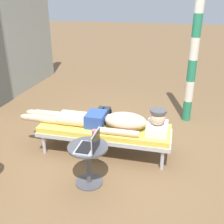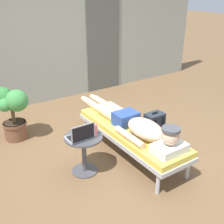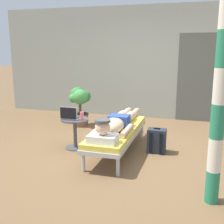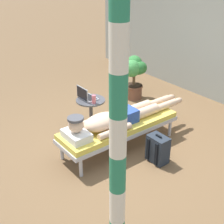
{
  "view_description": "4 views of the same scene",
  "coord_description": "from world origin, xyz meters",
  "px_view_note": "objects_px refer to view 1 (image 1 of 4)",
  "views": [
    {
      "loc": [
        -3.37,
        -1.01,
        2.15
      ],
      "look_at": [
        -0.11,
        -0.22,
        0.68
      ],
      "focal_mm": 43.13,
      "sensor_mm": 36.0,
      "label": 1
    },
    {
      "loc": [
        -2.18,
        -2.79,
        2.24
      ],
      "look_at": [
        -0.29,
        0.01,
        0.69
      ],
      "focal_mm": 44.53,
      "sensor_mm": 36.0,
      "label": 2
    },
    {
      "loc": [
        1.16,
        -4.37,
        1.7
      ],
      "look_at": [
        -0.19,
        0.11,
        0.64
      ],
      "focal_mm": 45.26,
      "sensor_mm": 36.0,
      "label": 3
    },
    {
      "loc": [
        3.14,
        -2.69,
        2.68
      ],
      "look_at": [
        -0.23,
        -0.08,
        0.51
      ],
      "focal_mm": 50.67,
      "sensor_mm": 36.0,
      "label": 4
    }
  ],
  "objects_px": {
    "side_table": "(88,158)",
    "lounge_chair": "(105,131)",
    "person_reclining": "(110,120)",
    "laptop": "(90,145)",
    "porch_post": "(194,49)",
    "drink_glass": "(94,135)",
    "backpack": "(103,121)"
  },
  "relations": [
    {
      "from": "laptop",
      "to": "drink_glass",
      "type": "xyz_separation_m",
      "value": [
        0.21,
        0.02,
        0.01
      ]
    },
    {
      "from": "person_reclining",
      "to": "porch_post",
      "type": "height_order",
      "value": "porch_post"
    },
    {
      "from": "drink_glass",
      "to": "laptop",
      "type": "bearing_deg",
      "value": -175.8
    },
    {
      "from": "porch_post",
      "to": "lounge_chair",
      "type": "bearing_deg",
      "value": 140.46
    },
    {
      "from": "person_reclining",
      "to": "porch_post",
      "type": "xyz_separation_m",
      "value": [
        1.44,
        -1.11,
        0.8
      ]
    },
    {
      "from": "lounge_chair",
      "to": "laptop",
      "type": "xyz_separation_m",
      "value": [
        -0.81,
        -0.05,
        0.24
      ]
    },
    {
      "from": "drink_glass",
      "to": "backpack",
      "type": "relative_size",
      "value": 0.33
    },
    {
      "from": "person_reclining",
      "to": "backpack",
      "type": "bearing_deg",
      "value": 23.69
    },
    {
      "from": "lounge_chair",
      "to": "laptop",
      "type": "relative_size",
      "value": 6.15
    },
    {
      "from": "lounge_chair",
      "to": "laptop",
      "type": "height_order",
      "value": "laptop"
    },
    {
      "from": "drink_glass",
      "to": "porch_post",
      "type": "bearing_deg",
      "value": -29.45
    },
    {
      "from": "person_reclining",
      "to": "side_table",
      "type": "distance_m",
      "value": 0.77
    },
    {
      "from": "lounge_chair",
      "to": "porch_post",
      "type": "bearing_deg",
      "value": -39.54
    },
    {
      "from": "drink_glass",
      "to": "backpack",
      "type": "height_order",
      "value": "drink_glass"
    },
    {
      "from": "laptop",
      "to": "porch_post",
      "type": "distance_m",
      "value": 2.62
    },
    {
      "from": "side_table",
      "to": "porch_post",
      "type": "xyz_separation_m",
      "value": [
        2.19,
        -1.19,
        0.96
      ]
    },
    {
      "from": "porch_post",
      "to": "drink_glass",
      "type": "bearing_deg",
      "value": 150.55
    },
    {
      "from": "person_reclining",
      "to": "laptop",
      "type": "bearing_deg",
      "value": 178.43
    },
    {
      "from": "person_reclining",
      "to": "side_table",
      "type": "xyz_separation_m",
      "value": [
        -0.75,
        0.07,
        -0.16
      ]
    },
    {
      "from": "person_reclining",
      "to": "side_table",
      "type": "bearing_deg",
      "value": 174.42
    },
    {
      "from": "laptop",
      "to": "porch_post",
      "type": "bearing_deg",
      "value": -26.79
    },
    {
      "from": "side_table",
      "to": "lounge_chair",
      "type": "bearing_deg",
      "value": -0.01
    },
    {
      "from": "side_table",
      "to": "backpack",
      "type": "height_order",
      "value": "side_table"
    },
    {
      "from": "lounge_chair",
      "to": "person_reclining",
      "type": "height_order",
      "value": "person_reclining"
    },
    {
      "from": "lounge_chair",
      "to": "drink_glass",
      "type": "xyz_separation_m",
      "value": [
        -0.6,
        -0.04,
        0.25
      ]
    },
    {
      "from": "person_reclining",
      "to": "drink_glass",
      "type": "relative_size",
      "value": 15.61
    },
    {
      "from": "laptop",
      "to": "lounge_chair",
      "type": "bearing_deg",
      "value": 3.61
    },
    {
      "from": "person_reclining",
      "to": "drink_glass",
      "type": "xyz_separation_m",
      "value": [
        -0.6,
        0.04,
        0.07
      ]
    },
    {
      "from": "side_table",
      "to": "drink_glass",
      "type": "height_order",
      "value": "drink_glass"
    },
    {
      "from": "laptop",
      "to": "side_table",
      "type": "bearing_deg",
      "value": 40.52
    },
    {
      "from": "lounge_chair",
      "to": "person_reclining",
      "type": "xyz_separation_m",
      "value": [
        -0.0,
        -0.07,
        0.17
      ]
    },
    {
      "from": "drink_glass",
      "to": "backpack",
      "type": "xyz_separation_m",
      "value": [
        1.23,
        0.24,
        -0.4
      ]
    }
  ]
}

